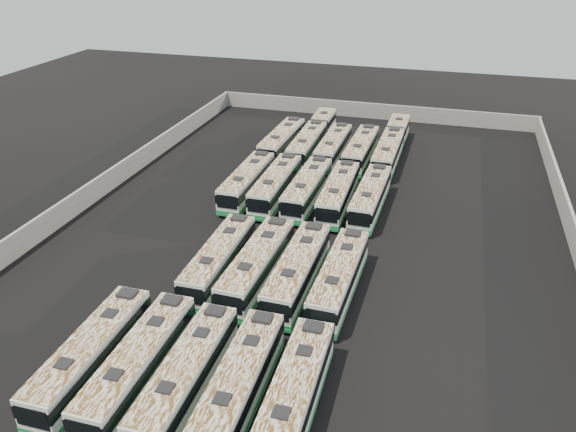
% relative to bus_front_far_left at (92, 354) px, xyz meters
% --- Properties ---
extents(ground, '(140.00, 140.00, 0.00)m').
position_rel_bus_front_far_left_xyz_m(ground, '(8.09, 20.62, -1.57)').
color(ground, black).
rests_on(ground, ground).
extents(perimeter_wall, '(45.20, 73.20, 2.20)m').
position_rel_bus_front_far_left_xyz_m(perimeter_wall, '(8.09, 20.62, -0.47)').
color(perimeter_wall, slate).
rests_on(perimeter_wall, ground).
extents(bus_front_far_left, '(2.48, 10.92, 3.07)m').
position_rel_bus_front_far_left_xyz_m(bus_front_far_left, '(0.00, 0.00, 0.00)').
color(bus_front_far_left, beige).
rests_on(bus_front_far_left, ground).
extents(bus_front_left, '(2.48, 11.06, 3.11)m').
position_rel_bus_front_far_left_xyz_m(bus_front_left, '(3.18, 0.04, 0.02)').
color(bus_front_left, beige).
rests_on(bus_front_left, ground).
extents(bus_front_center, '(2.41, 10.82, 3.04)m').
position_rel_bus_front_far_left_xyz_m(bus_front_center, '(6.30, -0.05, -0.01)').
color(bus_front_center, beige).
rests_on(bus_front_center, ground).
extents(bus_front_right, '(2.54, 10.94, 3.07)m').
position_rel_bus_front_far_left_xyz_m(bus_front_right, '(9.46, 0.07, 0.00)').
color(bus_front_right, beige).
rests_on(bus_front_right, ground).
extents(bus_front_far_right, '(2.49, 11.00, 3.09)m').
position_rel_bus_front_far_left_xyz_m(bus_front_far_right, '(12.67, 0.05, 0.01)').
color(bus_front_far_right, beige).
rests_on(bus_front_far_right, ground).
extents(bus_midfront_left, '(2.46, 10.90, 3.06)m').
position_rel_bus_front_far_left_xyz_m(bus_midfront_left, '(3.18, 12.29, -0.00)').
color(bus_midfront_left, beige).
rests_on(bus_midfront_left, ground).
extents(bus_midfront_center, '(2.67, 11.34, 3.18)m').
position_rel_bus_front_far_left_xyz_m(bus_midfront_center, '(6.31, 12.24, 0.06)').
color(bus_midfront_center, beige).
rests_on(bus_midfront_center, ground).
extents(bus_midfront_right, '(2.48, 11.23, 3.16)m').
position_rel_bus_front_far_left_xyz_m(bus_midfront_right, '(9.47, 12.34, 0.05)').
color(bus_midfront_right, beige).
rests_on(bus_midfront_right, ground).
extents(bus_midfront_far_right, '(2.57, 10.99, 3.08)m').
position_rel_bus_front_far_left_xyz_m(bus_midfront_far_right, '(12.64, 12.35, 0.01)').
color(bus_midfront_far_right, beige).
rests_on(bus_midfront_far_right, ground).
extents(bus_midback_far_left, '(2.36, 11.03, 3.10)m').
position_rel_bus_front_far_left_xyz_m(bus_midback_far_left, '(0.10, 26.92, 0.02)').
color(bus_midback_far_left, beige).
rests_on(bus_midback_far_left, ground).
extents(bus_midback_left, '(2.42, 11.12, 3.13)m').
position_rel_bus_front_far_left_xyz_m(bus_midback_left, '(3.13, 26.97, 0.03)').
color(bus_midback_left, beige).
rests_on(bus_midback_left, ground).
extents(bus_midback_center, '(2.51, 11.09, 3.11)m').
position_rel_bus_front_far_left_xyz_m(bus_midback_center, '(6.36, 27.06, 0.02)').
color(bus_midback_center, beige).
rests_on(bus_midback_center, ground).
extents(bus_midback_right, '(2.52, 11.00, 3.09)m').
position_rel_bus_front_far_left_xyz_m(bus_midback_right, '(9.51, 26.86, 0.01)').
color(bus_midback_right, beige).
rests_on(bus_midback_right, ground).
extents(bus_midback_far_right, '(2.58, 10.92, 3.06)m').
position_rel_bus_front_far_left_xyz_m(bus_midback_far_right, '(12.63, 26.93, -0.00)').
color(bus_midback_far_right, beige).
rests_on(bus_midback_far_right, ground).
extents(bus_back_far_left, '(2.67, 11.34, 3.18)m').
position_rel_bus_front_far_left_xyz_m(bus_back_far_left, '(0.00, 39.37, 0.06)').
color(bus_back_far_left, beige).
rests_on(bus_back_far_left, ground).
extents(bus_back_left, '(2.52, 17.08, 3.09)m').
position_rel_bus_front_far_left_xyz_m(bus_back_left, '(3.13, 42.11, 0.01)').
color(bus_back_left, beige).
rests_on(bus_back_left, ground).
extents(bus_back_center, '(2.35, 10.81, 3.04)m').
position_rel_bus_front_far_left_xyz_m(bus_back_center, '(6.29, 39.37, -0.01)').
color(bus_back_center, beige).
rests_on(bus_back_center, ground).
extents(bus_back_right, '(2.55, 11.08, 3.11)m').
position_rel_bus_front_far_left_xyz_m(bus_back_right, '(9.56, 39.31, 0.02)').
color(bus_back_right, beige).
rests_on(bus_back_right, ground).
extents(bus_back_far_right, '(2.56, 17.13, 3.10)m').
position_rel_bus_front_far_left_xyz_m(bus_back_far_right, '(12.75, 42.13, 0.02)').
color(bus_back_far_right, beige).
rests_on(bus_back_far_right, ground).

